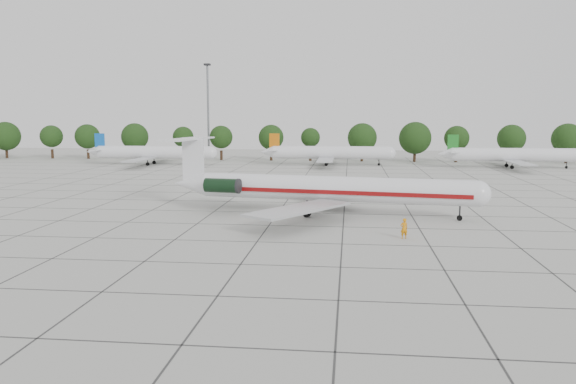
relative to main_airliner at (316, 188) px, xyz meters
name	(u,v)px	position (x,y,z in m)	size (l,w,h in m)	color
ground	(269,225)	(-4.64, -7.51, -3.19)	(260.00, 260.00, 0.00)	#B9B9B1
apron_joints	(285,204)	(-4.64, 7.49, -3.18)	(170.00, 170.00, 0.02)	#383838
main_airliner	(316,188)	(0.00, 0.00, 0.00)	(38.31, 29.94, 9.03)	silver
ground_crew	(404,228)	(9.27, -12.54, -2.19)	(0.73, 0.48, 2.00)	orange
bg_airliner_b	(154,153)	(-42.15, 61.70, -0.28)	(28.24, 27.20, 7.40)	silver
bg_airliner_c	(330,153)	(-0.64, 65.58, -0.28)	(28.24, 27.20, 7.40)	silver
bg_airliner_d	(514,155)	(40.21, 62.80, -0.28)	(28.24, 27.20, 7.40)	silver
tree_line	(271,137)	(-16.32, 77.49, 2.79)	(249.86, 8.44, 10.22)	#332114
floodlight_mast	(208,105)	(-34.64, 84.49, 11.09)	(1.60, 1.60, 25.45)	slate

